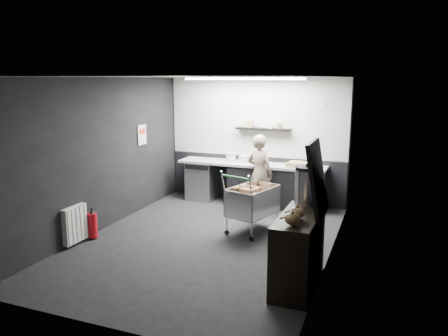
% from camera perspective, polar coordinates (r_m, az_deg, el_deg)
% --- Properties ---
extents(floor, '(5.50, 5.50, 0.00)m').
position_cam_1_polar(floor, '(7.41, -2.31, -9.57)').
color(floor, black).
rests_on(floor, ground).
extents(ceiling, '(5.50, 5.50, 0.00)m').
position_cam_1_polar(ceiling, '(6.91, -2.50, 11.80)').
color(ceiling, silver).
rests_on(ceiling, wall_back).
extents(wall_back, '(5.50, 0.00, 5.50)m').
position_cam_1_polar(wall_back, '(9.58, 4.19, 3.64)').
color(wall_back, black).
rests_on(wall_back, floor).
extents(wall_front, '(5.50, 0.00, 5.50)m').
position_cam_1_polar(wall_front, '(4.71, -15.92, -5.20)').
color(wall_front, black).
rests_on(wall_front, floor).
extents(wall_left, '(0.00, 5.50, 5.50)m').
position_cam_1_polar(wall_left, '(8.03, -15.60, 1.69)').
color(wall_left, black).
rests_on(wall_left, floor).
extents(wall_right, '(0.00, 5.50, 5.50)m').
position_cam_1_polar(wall_right, '(6.51, 13.96, -0.49)').
color(wall_right, black).
rests_on(wall_right, floor).
extents(kitchen_wall_panel, '(3.95, 0.02, 1.70)m').
position_cam_1_polar(kitchen_wall_panel, '(9.51, 4.20, 6.61)').
color(kitchen_wall_panel, '#B9B9B5').
rests_on(kitchen_wall_panel, wall_back).
extents(dado_panel, '(3.95, 0.02, 1.00)m').
position_cam_1_polar(dado_panel, '(9.72, 4.08, -1.34)').
color(dado_panel, black).
rests_on(dado_panel, wall_back).
extents(floating_shelf, '(1.20, 0.22, 0.04)m').
position_cam_1_polar(floating_shelf, '(9.37, 5.15, 5.11)').
color(floating_shelf, black).
rests_on(floating_shelf, wall_back).
extents(wall_clock, '(0.20, 0.03, 0.20)m').
position_cam_1_polar(wall_clock, '(9.17, 12.69, 8.06)').
color(wall_clock, silver).
rests_on(wall_clock, wall_back).
extents(poster, '(0.02, 0.30, 0.40)m').
position_cam_1_polar(poster, '(9.05, -10.67, 4.28)').
color(poster, silver).
rests_on(poster, wall_left).
extents(poster_red_band, '(0.02, 0.22, 0.10)m').
position_cam_1_polar(poster_red_band, '(9.04, -10.66, 4.72)').
color(poster_red_band, red).
rests_on(poster_red_band, poster).
extents(radiator, '(0.10, 0.50, 0.60)m').
position_cam_1_polar(radiator, '(7.55, -18.90, -6.97)').
color(radiator, silver).
rests_on(radiator, wall_left).
extents(ceiling_strip, '(2.40, 0.20, 0.04)m').
position_cam_1_polar(ceiling_strip, '(8.63, 2.53, 11.57)').
color(ceiling_strip, white).
rests_on(ceiling_strip, ceiling).
extents(prep_counter, '(3.20, 0.61, 0.90)m').
position_cam_1_polar(prep_counter, '(9.40, 4.31, -2.06)').
color(prep_counter, black).
rests_on(prep_counter, floor).
extents(person, '(0.67, 0.53, 1.59)m').
position_cam_1_polar(person, '(8.85, 4.68, -0.69)').
color(person, '#BDAE96').
rests_on(person, floor).
extents(shopping_cart, '(0.85, 1.15, 1.10)m').
position_cam_1_polar(shopping_cart, '(7.73, 3.73, -4.58)').
color(shopping_cart, silver).
rests_on(shopping_cart, floor).
extents(sideboard, '(0.55, 1.28, 1.92)m').
position_cam_1_polar(sideboard, '(5.84, 9.90, -9.34)').
color(sideboard, black).
rests_on(sideboard, floor).
extents(fire_extinguisher, '(0.16, 0.16, 0.52)m').
position_cam_1_polar(fire_extinguisher, '(7.77, -16.78, -7.07)').
color(fire_extinguisher, '#AE0B15').
rests_on(fire_extinguisher, floor).
extents(cardboard_box, '(0.54, 0.43, 0.10)m').
position_cam_1_polar(cardboard_box, '(9.03, 9.93, 0.42)').
color(cardboard_box, olive).
rests_on(cardboard_box, prep_counter).
extents(pink_tub, '(0.21, 0.21, 0.21)m').
position_cam_1_polar(pink_tub, '(9.47, 0.92, 1.45)').
color(pink_tub, beige).
rests_on(pink_tub, prep_counter).
extents(white_container, '(0.21, 0.18, 0.16)m').
position_cam_1_polar(white_container, '(9.33, 2.63, 1.13)').
color(white_container, silver).
rests_on(white_container, prep_counter).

